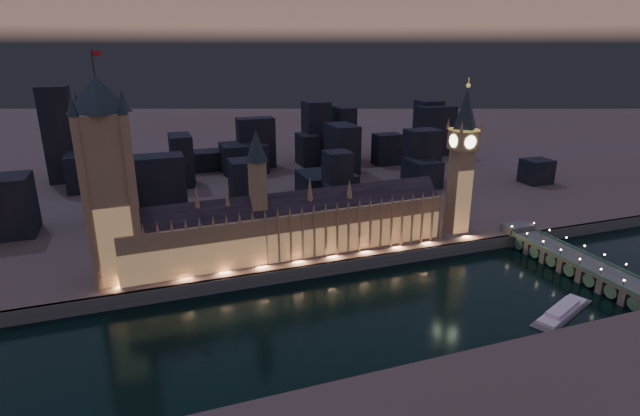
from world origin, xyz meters
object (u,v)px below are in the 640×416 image
object	(u,v)px
palace_of_westminster	(290,226)
river_boat	(562,311)
elizabeth_tower	(463,149)
victoria_tower	(108,173)
westminster_bridge	(571,262)

from	to	relation	value
palace_of_westminster	river_boat	size ratio (longest dim) A/B	4.06
elizabeth_tower	river_boat	distance (m)	122.05
victoria_tower	elizabeth_tower	distance (m)	218.01
westminster_bridge	river_boat	world-z (taller)	westminster_bridge
victoria_tower	river_boat	distance (m)	245.83
victoria_tower	elizabeth_tower	world-z (taller)	victoria_tower
elizabeth_tower	victoria_tower	bearing A→B (deg)	180.00
elizabeth_tower	westminster_bridge	xyz separation A→B (m)	(38.40, -65.36, -59.68)
palace_of_westminster	victoria_tower	size ratio (longest dim) A/B	1.67
river_boat	palace_of_westminster	bearing A→B (deg)	137.91
elizabeth_tower	westminster_bridge	size ratio (longest dim) A/B	0.92
elizabeth_tower	westminster_bridge	world-z (taller)	elizabeth_tower
palace_of_westminster	victoria_tower	world-z (taller)	victoria_tower
palace_of_westminster	victoria_tower	xyz separation A→B (m)	(-98.09, 0.18, 41.66)
palace_of_westminster	elizabeth_tower	size ratio (longest dim) A/B	1.95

